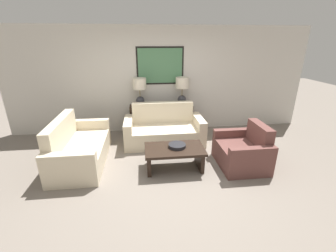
{
  "coord_description": "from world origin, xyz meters",
  "views": [
    {
      "loc": [
        -0.48,
        -3.47,
        2.3
      ],
      "look_at": [
        0.02,
        0.8,
        0.65
      ],
      "focal_mm": 24.0,
      "sensor_mm": 36.0,
      "label": 1
    }
  ],
  "objects": [
    {
      "name": "back_wall",
      "position": [
        0.0,
        2.33,
        1.33
      ],
      "size": [
        7.73,
        0.12,
        2.65
      ],
      "color": "beige",
      "rests_on": "ground_plane"
    },
    {
      "name": "ground_plane",
      "position": [
        0.0,
        0.0,
        0.0
      ],
      "size": [
        20.0,
        20.0,
        0.0
      ],
      "primitive_type": "plane",
      "color": "slate"
    },
    {
      "name": "table_lamp_left",
      "position": [
        -0.53,
        2.08,
        1.18
      ],
      "size": [
        0.33,
        0.33,
        0.7
      ],
      "color": "#333338",
      "rests_on": "console_table"
    },
    {
      "name": "coffee_table",
      "position": [
        0.08,
        0.22,
        0.31
      ],
      "size": [
        1.1,
        0.65,
        0.43
      ],
      "color": "black",
      "rests_on": "ground_plane"
    },
    {
      "name": "armchair_near_back_wall",
      "position": [
        1.41,
        0.2,
        0.29
      ],
      "size": [
        0.84,
        1.0,
        0.84
      ],
      "color": "brown",
      "rests_on": "ground_plane"
    },
    {
      "name": "decorative_bowl",
      "position": [
        0.13,
        0.26,
        0.46
      ],
      "size": [
        0.32,
        0.32,
        0.06
      ],
      "color": "#232328",
      "rests_on": "coffee_table"
    },
    {
      "name": "table_lamp_right",
      "position": [
        0.53,
        2.08,
        1.18
      ],
      "size": [
        0.33,
        0.33,
        0.7
      ],
      "color": "#333338",
      "rests_on": "console_table"
    },
    {
      "name": "couch_by_side",
      "position": [
        -1.76,
        0.69,
        0.3
      ],
      "size": [
        0.88,
        1.83,
        0.91
      ],
      "color": "beige",
      "rests_on": "ground_plane"
    },
    {
      "name": "couch_by_back_wall",
      "position": [
        0.0,
        1.44,
        0.3
      ],
      "size": [
        1.83,
        0.88,
        0.91
      ],
      "color": "beige",
      "rests_on": "ground_plane"
    },
    {
      "name": "console_table",
      "position": [
        0.0,
        2.08,
        0.37
      ],
      "size": [
        1.61,
        0.35,
        0.74
      ],
      "color": "#332319",
      "rests_on": "ground_plane"
    }
  ]
}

